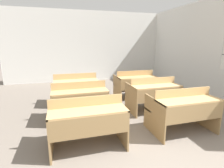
{
  "coord_description": "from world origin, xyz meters",
  "views": [
    {
      "loc": [
        -1.1,
        -1.13,
        1.7
      ],
      "look_at": [
        0.01,
        2.75,
        0.75
      ],
      "focal_mm": 28.0,
      "sensor_mm": 36.0,
      "label": 1
    }
  ],
  "objects_px": {
    "bench_front_left": "(88,120)",
    "bench_second_right": "(153,93)",
    "bench_front_right": "(183,109)",
    "bench_second_left": "(80,99)",
    "bench_third_right": "(135,83)",
    "bench_third_left": "(76,87)"
  },
  "relations": [
    {
      "from": "bench_third_right",
      "to": "bench_second_left",
      "type": "bearing_deg",
      "value": -148.42
    },
    {
      "from": "bench_front_left",
      "to": "bench_second_left",
      "type": "xyz_separation_m",
      "value": [
        -0.01,
        1.15,
        0.0
      ]
    },
    {
      "from": "bench_front_right",
      "to": "bench_third_left",
      "type": "relative_size",
      "value": 1.0
    },
    {
      "from": "bench_second_left",
      "to": "bench_second_right",
      "type": "distance_m",
      "value": 1.83
    },
    {
      "from": "bench_front_left",
      "to": "bench_second_right",
      "type": "distance_m",
      "value": 2.14
    },
    {
      "from": "bench_front_left",
      "to": "bench_second_right",
      "type": "height_order",
      "value": "same"
    },
    {
      "from": "bench_third_left",
      "to": "bench_second_left",
      "type": "bearing_deg",
      "value": -90.12
    },
    {
      "from": "bench_second_right",
      "to": "bench_third_left",
      "type": "xyz_separation_m",
      "value": [
        -1.83,
        1.15,
        0.0
      ]
    },
    {
      "from": "bench_front_left",
      "to": "bench_front_right",
      "type": "height_order",
      "value": "same"
    },
    {
      "from": "bench_front_left",
      "to": "bench_third_right",
      "type": "xyz_separation_m",
      "value": [
        1.83,
        2.29,
        0.0
      ]
    },
    {
      "from": "bench_front_left",
      "to": "bench_second_right",
      "type": "relative_size",
      "value": 1.0
    },
    {
      "from": "bench_front_right",
      "to": "bench_second_left",
      "type": "bearing_deg",
      "value": 148.4
    },
    {
      "from": "bench_front_right",
      "to": "bench_third_right",
      "type": "height_order",
      "value": "same"
    },
    {
      "from": "bench_second_left",
      "to": "bench_third_right",
      "type": "xyz_separation_m",
      "value": [
        1.84,
        1.13,
        0.0
      ]
    },
    {
      "from": "bench_second_right",
      "to": "bench_front_right",
      "type": "bearing_deg",
      "value": -89.05
    },
    {
      "from": "bench_front_left",
      "to": "bench_third_left",
      "type": "xyz_separation_m",
      "value": [
        -0.01,
        2.28,
        0.0
      ]
    },
    {
      "from": "bench_second_right",
      "to": "bench_second_left",
      "type": "bearing_deg",
      "value": 179.21
    },
    {
      "from": "bench_second_left",
      "to": "bench_second_right",
      "type": "xyz_separation_m",
      "value": [
        1.83,
        -0.03,
        0.0
      ]
    },
    {
      "from": "bench_third_left",
      "to": "bench_front_right",
      "type": "bearing_deg",
      "value": -50.8
    },
    {
      "from": "bench_front_right",
      "to": "bench_second_left",
      "type": "relative_size",
      "value": 1.0
    },
    {
      "from": "bench_second_right",
      "to": "bench_third_right",
      "type": "relative_size",
      "value": 1.0
    },
    {
      "from": "bench_second_left",
      "to": "bench_third_left",
      "type": "relative_size",
      "value": 1.0
    }
  ]
}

